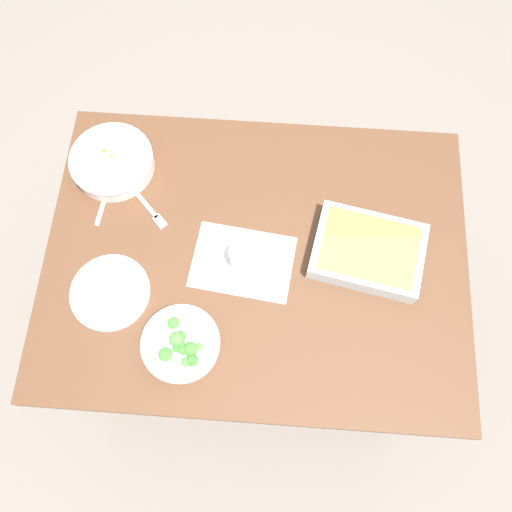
{
  "coord_description": "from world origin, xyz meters",
  "views": [
    {
      "loc": [
        0.04,
        -0.5,
        2.09
      ],
      "look_at": [
        0.0,
        0.0,
        0.74
      ],
      "focal_mm": 35.66,
      "sensor_mm": 36.0,
      "label": 1
    }
  ],
  "objects_px": {
    "baking_dish": "(368,251)",
    "drink_cup": "(242,257)",
    "stew_bowl": "(112,162)",
    "fork_on_table": "(150,209)",
    "spoon_by_broccoli": "(190,331)",
    "broccoli_bowl": "(181,344)",
    "side_plate": "(110,292)",
    "spoon_by_stew": "(107,191)"
  },
  "relations": [
    {
      "from": "side_plate",
      "to": "spoon_by_broccoli",
      "type": "height_order",
      "value": "side_plate"
    },
    {
      "from": "spoon_by_broccoli",
      "to": "broccoli_bowl",
      "type": "bearing_deg",
      "value": -109.47
    },
    {
      "from": "spoon_by_stew",
      "to": "broccoli_bowl",
      "type": "bearing_deg",
      "value": -57.75
    },
    {
      "from": "drink_cup",
      "to": "spoon_by_stew",
      "type": "height_order",
      "value": "drink_cup"
    },
    {
      "from": "stew_bowl",
      "to": "side_plate",
      "type": "relative_size",
      "value": 1.13
    },
    {
      "from": "stew_bowl",
      "to": "spoon_by_stew",
      "type": "xyz_separation_m",
      "value": [
        -0.01,
        -0.08,
        -0.03
      ]
    },
    {
      "from": "broccoli_bowl",
      "to": "drink_cup",
      "type": "distance_m",
      "value": 0.29
    },
    {
      "from": "broccoli_bowl",
      "to": "spoon_by_broccoli",
      "type": "distance_m",
      "value": 0.05
    },
    {
      "from": "stew_bowl",
      "to": "broccoli_bowl",
      "type": "height_order",
      "value": "broccoli_bowl"
    },
    {
      "from": "broccoli_bowl",
      "to": "side_plate",
      "type": "bearing_deg",
      "value": 148.42
    },
    {
      "from": "baking_dish",
      "to": "fork_on_table",
      "type": "relative_size",
      "value": 2.38
    },
    {
      "from": "stew_bowl",
      "to": "drink_cup",
      "type": "relative_size",
      "value": 2.92
    },
    {
      "from": "baking_dish",
      "to": "drink_cup",
      "type": "bearing_deg",
      "value": -172.51
    },
    {
      "from": "broccoli_bowl",
      "to": "drink_cup",
      "type": "relative_size",
      "value": 2.44
    },
    {
      "from": "baking_dish",
      "to": "drink_cup",
      "type": "distance_m",
      "value": 0.35
    },
    {
      "from": "side_plate",
      "to": "spoon_by_broccoli",
      "type": "bearing_deg",
      "value": -21.63
    },
    {
      "from": "side_plate",
      "to": "broccoli_bowl",
      "type": "bearing_deg",
      "value": -31.58
    },
    {
      "from": "drink_cup",
      "to": "spoon_by_stew",
      "type": "bearing_deg",
      "value": 155.28
    },
    {
      "from": "drink_cup",
      "to": "stew_bowl",
      "type": "bearing_deg",
      "value": 145.93
    },
    {
      "from": "stew_bowl",
      "to": "drink_cup",
      "type": "bearing_deg",
      "value": -34.07
    },
    {
      "from": "baking_dish",
      "to": "drink_cup",
      "type": "height_order",
      "value": "drink_cup"
    },
    {
      "from": "stew_bowl",
      "to": "fork_on_table",
      "type": "distance_m",
      "value": 0.18
    },
    {
      "from": "stew_bowl",
      "to": "fork_on_table",
      "type": "height_order",
      "value": "stew_bowl"
    },
    {
      "from": "drink_cup",
      "to": "baking_dish",
      "type": "bearing_deg",
      "value": 7.49
    },
    {
      "from": "broccoli_bowl",
      "to": "baking_dish",
      "type": "xyz_separation_m",
      "value": [
        0.49,
        0.29,
        0.0
      ]
    },
    {
      "from": "side_plate",
      "to": "stew_bowl",
      "type": "bearing_deg",
      "value": 97.82
    },
    {
      "from": "broccoli_bowl",
      "to": "side_plate",
      "type": "relative_size",
      "value": 0.94
    },
    {
      "from": "baking_dish",
      "to": "fork_on_table",
      "type": "xyz_separation_m",
      "value": [
        -0.63,
        0.1,
        -0.03
      ]
    },
    {
      "from": "baking_dish",
      "to": "spoon_by_stew",
      "type": "relative_size",
      "value": 1.91
    },
    {
      "from": "fork_on_table",
      "to": "side_plate",
      "type": "bearing_deg",
      "value": -105.24
    },
    {
      "from": "side_plate",
      "to": "spoon_by_stew",
      "type": "xyz_separation_m",
      "value": [
        -0.06,
        0.31,
        -0.0
      ]
    },
    {
      "from": "broccoli_bowl",
      "to": "baking_dish",
      "type": "relative_size",
      "value": 0.62
    },
    {
      "from": "spoon_by_stew",
      "to": "spoon_by_broccoli",
      "type": "bearing_deg",
      "value": -53.77
    },
    {
      "from": "baking_dish",
      "to": "fork_on_table",
      "type": "bearing_deg",
      "value": 171.05
    },
    {
      "from": "spoon_by_stew",
      "to": "fork_on_table",
      "type": "distance_m",
      "value": 0.14
    },
    {
      "from": "fork_on_table",
      "to": "baking_dish",
      "type": "bearing_deg",
      "value": -8.95
    },
    {
      "from": "baking_dish",
      "to": "drink_cup",
      "type": "xyz_separation_m",
      "value": [
        -0.35,
        -0.05,
        0.0
      ]
    },
    {
      "from": "drink_cup",
      "to": "spoon_by_stew",
      "type": "xyz_separation_m",
      "value": [
        -0.42,
        0.19,
        -0.03
      ]
    },
    {
      "from": "drink_cup",
      "to": "spoon_by_broccoli",
      "type": "xyz_separation_m",
      "value": [
        -0.13,
        -0.21,
        -0.03
      ]
    },
    {
      "from": "spoon_by_broccoli",
      "to": "fork_on_table",
      "type": "distance_m",
      "value": 0.39
    },
    {
      "from": "side_plate",
      "to": "spoon_by_stew",
      "type": "bearing_deg",
      "value": 101.47
    },
    {
      "from": "drink_cup",
      "to": "side_plate",
      "type": "relative_size",
      "value": 0.39
    }
  ]
}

